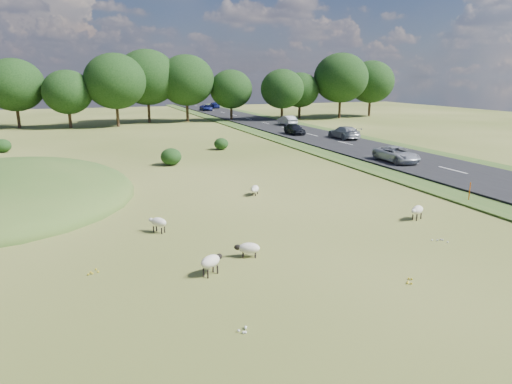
% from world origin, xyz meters
% --- Properties ---
extents(ground, '(160.00, 160.00, 0.00)m').
position_xyz_m(ground, '(0.00, 20.00, 0.00)').
color(ground, '#43541A').
rests_on(ground, ground).
extents(mound, '(16.00, 20.00, 4.00)m').
position_xyz_m(mound, '(-12.00, 12.00, 0.00)').
color(mound, '#33561E').
rests_on(mound, ground).
extents(road, '(8.00, 150.00, 0.25)m').
position_xyz_m(road, '(20.00, 30.00, 0.12)').
color(road, black).
rests_on(road, ground).
extents(treeline, '(96.28, 14.66, 11.70)m').
position_xyz_m(treeline, '(-1.06, 55.44, 6.57)').
color(treeline, black).
rests_on(treeline, ground).
extents(shrubs, '(22.55, 14.33, 1.45)m').
position_xyz_m(shrubs, '(-3.41, 24.95, 0.68)').
color(shrubs, black).
rests_on(shrubs, ground).
extents(marker_post, '(0.06, 0.06, 1.20)m').
position_xyz_m(marker_post, '(14.64, 0.97, 0.60)').
color(marker_post, '#D8590C').
rests_on(marker_post, ground).
extents(sheep_0, '(1.09, 0.79, 0.76)m').
position_xyz_m(sheep_0, '(9.27, -0.87, 0.53)').
color(sheep_0, beige).
rests_on(sheep_0, ground).
extents(sheep_1, '(1.14, 0.78, 0.63)m').
position_xyz_m(sheep_1, '(-0.81, -2.63, 0.40)').
color(sheep_1, beige).
rests_on(sheep_1, ground).
extents(sheep_2, '(1.12, 0.89, 0.80)m').
position_xyz_m(sheep_2, '(-2.74, -3.80, 0.56)').
color(sheep_2, beige).
rests_on(sheep_2, ground).
extents(sheep_3, '(0.93, 1.00, 0.75)m').
position_xyz_m(sheep_3, '(-3.86, 1.83, 0.53)').
color(sheep_3, beige).
rests_on(sheep_3, ground).
extents(sheep_4, '(0.90, 1.10, 0.63)m').
position_xyz_m(sheep_4, '(3.01, 6.96, 0.40)').
color(sheep_4, beige).
rests_on(sheep_4, ground).
extents(car_0, '(2.14, 4.64, 1.29)m').
position_xyz_m(car_0, '(18.10, 12.57, 0.90)').
color(car_0, '#B5B7BD').
rests_on(car_0, road).
extents(car_2, '(1.85, 4.55, 1.32)m').
position_xyz_m(car_2, '(21.90, 85.47, 0.91)').
color(car_2, navy).
rests_on(car_2, road).
extents(car_3, '(1.60, 3.97, 1.35)m').
position_xyz_m(car_3, '(18.10, 33.19, 0.93)').
color(car_3, black).
rests_on(car_3, road).
extents(car_4, '(2.04, 4.43, 1.23)m').
position_xyz_m(car_4, '(18.10, 78.23, 0.87)').
color(car_4, navy).
rests_on(car_4, road).
extents(car_5, '(1.51, 4.33, 1.43)m').
position_xyz_m(car_5, '(21.90, 43.89, 0.96)').
color(car_5, '#A0A3A7').
rests_on(car_5, road).
extents(car_7, '(2.03, 5.00, 1.45)m').
position_xyz_m(car_7, '(21.90, 27.51, 0.98)').
color(car_7, '#ACB0B4').
rests_on(car_7, road).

